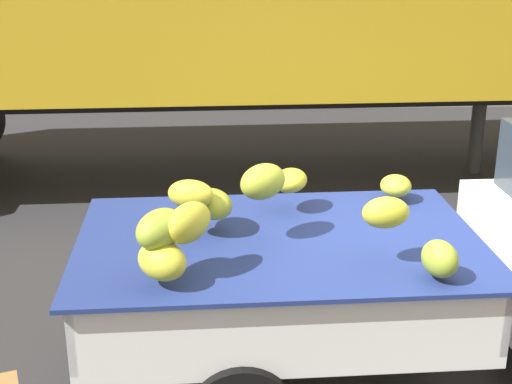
{
  "coord_description": "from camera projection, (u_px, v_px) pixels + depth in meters",
  "views": [
    {
      "loc": [
        -1.2,
        -4.43,
        3.02
      ],
      "look_at": [
        -0.98,
        0.15,
        1.37
      ],
      "focal_mm": 50.92,
      "sensor_mm": 36.0,
      "label": 1
    }
  ],
  "objects": [
    {
      "name": "curb_strip",
      "position": [
        287.0,
        100.0,
        13.48
      ],
      "size": [
        80.0,
        0.8,
        0.16
      ],
      "primitive_type": "cube",
      "color": "gray",
      "rests_on": "ground"
    },
    {
      "name": "ground",
      "position": [
        392.0,
        375.0,
        5.24
      ],
      "size": [
        220.0,
        220.0,
        0.0
      ],
      "primitive_type": "plane",
      "color": "#28282B"
    }
  ]
}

